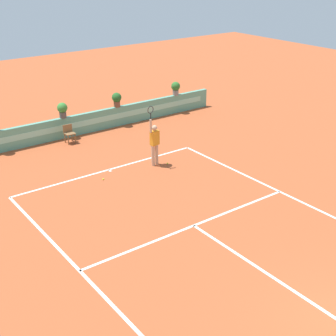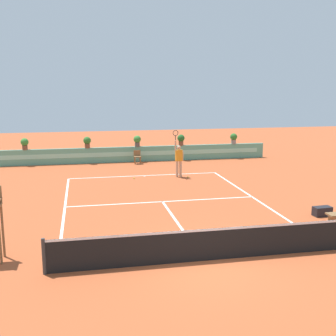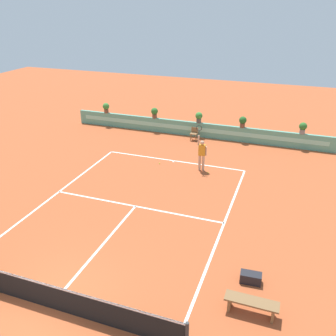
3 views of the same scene
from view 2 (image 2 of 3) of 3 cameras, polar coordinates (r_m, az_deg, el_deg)
ground_plane at (r=17.97m, az=-0.50°, el=-4.90°), size 60.00×60.00×0.00m
court_lines at (r=18.65m, az=-0.92°, el=-4.29°), size 8.32×11.94×0.01m
net at (r=12.27m, az=4.94°, el=-10.13°), size 8.92×0.10×1.00m
back_wall_barrier at (r=27.90m, az=-4.58°, el=1.87°), size 18.00×0.21×1.00m
ball_kid_chair at (r=27.20m, az=-4.15°, el=1.59°), size 0.44×0.44×0.85m
gear_bag at (r=17.42m, az=20.04°, el=-5.49°), size 0.72×0.41×0.36m
tennis_player at (r=23.05m, az=1.46°, el=1.34°), size 0.62×0.27×2.58m
tennis_ball_near_baseline at (r=22.83m, az=-4.58°, el=-1.39°), size 0.07×0.07×0.07m
tennis_ball_mid_court at (r=23.11m, az=2.71°, el=-1.21°), size 0.07×0.07×0.07m
potted_plant_far_left at (r=27.80m, az=-18.74°, el=3.19°), size 0.48×0.48×0.72m
potted_plant_left at (r=27.58m, az=-10.83°, el=3.52°), size 0.48×0.48×0.72m
potted_plant_right at (r=28.32m, az=1.76°, el=3.90°), size 0.48×0.48×0.72m
potted_plant_centre at (r=27.80m, az=-4.17°, el=3.74°), size 0.48×0.48×0.72m
potted_plant_far_right at (r=29.39m, az=8.83°, el=4.04°), size 0.48×0.48×0.72m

